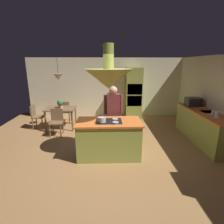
% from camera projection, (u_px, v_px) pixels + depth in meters
% --- Properties ---
extents(ground, '(8.16, 8.16, 0.00)m').
position_uv_depth(ground, '(109.00, 151.00, 4.79)').
color(ground, '#9E7042').
extents(wall_back, '(6.80, 0.10, 2.55)m').
position_uv_depth(wall_back, '(107.00, 88.00, 7.79)').
color(wall_back, beige).
rests_on(wall_back, ground).
extents(wall_right, '(0.10, 7.20, 2.55)m').
position_uv_depth(wall_right, '(224.00, 102.00, 4.95)').
color(wall_right, beige).
rests_on(wall_right, ground).
extents(kitchen_island, '(1.60, 0.86, 0.95)m').
position_uv_depth(kitchen_island, '(109.00, 138.00, 4.48)').
color(kitchen_island, '#939E42').
rests_on(kitchen_island, ground).
extents(counter_run_right, '(0.73, 2.50, 0.93)m').
position_uv_depth(counter_run_right, '(203.00, 126.00, 5.34)').
color(counter_run_right, '#939E42').
rests_on(counter_run_right, ground).
extents(oven_tower, '(0.66, 0.62, 2.15)m').
position_uv_depth(oven_tower, '(134.00, 94.00, 7.48)').
color(oven_tower, '#939E42').
rests_on(oven_tower, ground).
extents(dining_table, '(1.04, 0.83, 0.76)m').
position_uv_depth(dining_table, '(61.00, 111.00, 6.40)').
color(dining_table, brown).
rests_on(dining_table, ground).
extents(person_at_island, '(0.53, 0.23, 1.70)m').
position_uv_depth(person_at_island, '(113.00, 112.00, 5.02)').
color(person_at_island, tan).
rests_on(person_at_island, ground).
extents(range_hood, '(1.10, 1.10, 1.00)m').
position_uv_depth(range_hood, '(109.00, 78.00, 4.08)').
color(range_hood, '#939E42').
extents(pendant_light_over_table, '(0.32, 0.32, 0.82)m').
position_uv_depth(pendant_light_over_table, '(58.00, 77.00, 6.08)').
color(pendant_light_over_table, beige).
extents(chair_facing_island, '(0.40, 0.40, 0.87)m').
position_uv_depth(chair_facing_island, '(57.00, 120.00, 5.83)').
color(chair_facing_island, brown).
rests_on(chair_facing_island, ground).
extents(chair_by_back_wall, '(0.40, 0.40, 0.87)m').
position_uv_depth(chair_by_back_wall, '(65.00, 110.00, 7.05)').
color(chair_by_back_wall, brown).
rests_on(chair_by_back_wall, ground).
extents(chair_at_corner, '(0.40, 0.40, 0.87)m').
position_uv_depth(chair_at_corner, '(36.00, 115.00, 6.41)').
color(chair_at_corner, brown).
rests_on(chair_at_corner, ground).
extents(potted_plant_on_table, '(0.20, 0.20, 0.30)m').
position_uv_depth(potted_plant_on_table, '(60.00, 104.00, 6.30)').
color(potted_plant_on_table, '#99382D').
rests_on(potted_plant_on_table, dining_table).
extents(cup_on_table, '(0.07, 0.07, 0.09)m').
position_uv_depth(cup_on_table, '(62.00, 108.00, 6.16)').
color(cup_on_table, white).
rests_on(cup_on_table, dining_table).
extents(canister_flour, '(0.14, 0.14, 0.17)m').
position_uv_depth(canister_flour, '(218.00, 115.00, 4.60)').
color(canister_flour, silver).
rests_on(canister_flour, counter_run_right).
extents(canister_sugar, '(0.10, 0.10, 0.16)m').
position_uv_depth(canister_sugar, '(214.00, 113.00, 4.78)').
color(canister_sugar, silver).
rests_on(canister_sugar, counter_run_right).
extents(microwave_on_counter, '(0.46, 0.36, 0.28)m').
position_uv_depth(microwave_on_counter, '(193.00, 102.00, 5.89)').
color(microwave_on_counter, '#232326').
rests_on(microwave_on_counter, counter_run_right).
extents(cooking_pot_on_cooktop, '(0.18, 0.18, 0.12)m').
position_uv_depth(cooking_pot_on_cooktop, '(102.00, 120.00, 4.20)').
color(cooking_pot_on_cooktop, '#B2B2B7').
rests_on(cooking_pot_on_cooktop, kitchen_island).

